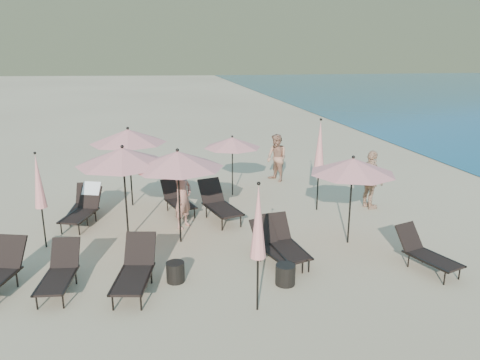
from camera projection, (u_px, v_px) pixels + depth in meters
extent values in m
plane|color=#D6BA8C|center=(261.00, 271.00, 10.30)|extent=(800.00, 800.00, 0.00)
cone|color=brown|center=(238.00, 9.00, 296.90)|extent=(690.00, 690.00, 55.00)
cone|color=brown|center=(398.00, 31.00, 353.62)|extent=(280.00, 280.00, 32.00)
cube|color=beige|center=(68.00, 23.00, 288.21)|extent=(18.00, 16.00, 38.00)
cube|color=black|center=(10.00, 252.00, 9.75)|extent=(0.73, 0.63, 0.62)
cylinder|color=black|center=(17.00, 279.00, 9.59)|extent=(0.04, 0.04, 0.34)
cube|color=black|center=(4.00, 282.00, 9.07)|extent=(0.46, 1.30, 0.04)
cube|color=black|center=(56.00, 282.00, 9.17)|extent=(0.70, 1.17, 0.05)
cube|color=black|center=(65.00, 253.00, 9.81)|extent=(0.62, 0.49, 0.57)
cylinder|color=black|center=(37.00, 302.00, 8.76)|extent=(0.03, 0.03, 0.31)
cylinder|color=black|center=(52.00, 278.00, 9.67)|extent=(0.03, 0.03, 0.31)
cylinder|color=black|center=(63.00, 301.00, 8.80)|extent=(0.03, 0.03, 0.31)
cylinder|color=black|center=(76.00, 277.00, 9.71)|extent=(0.03, 0.03, 0.31)
cube|color=black|center=(42.00, 281.00, 9.19)|extent=(0.19, 1.24, 0.04)
cube|color=black|center=(71.00, 280.00, 9.24)|extent=(0.19, 1.24, 0.04)
cube|color=black|center=(132.00, 280.00, 9.16)|extent=(0.87, 1.33, 0.05)
cube|color=black|center=(140.00, 249.00, 9.87)|extent=(0.71, 0.58, 0.63)
cylinder|color=black|center=(113.00, 302.00, 8.73)|extent=(0.04, 0.04, 0.35)
cylinder|color=black|center=(126.00, 276.00, 9.73)|extent=(0.04, 0.04, 0.35)
cylinder|color=black|center=(141.00, 302.00, 8.72)|extent=(0.04, 0.04, 0.35)
cylinder|color=black|center=(151.00, 276.00, 9.73)|extent=(0.04, 0.04, 0.35)
cube|color=black|center=(117.00, 278.00, 9.21)|extent=(0.32, 1.35, 0.04)
cube|color=black|center=(148.00, 278.00, 9.21)|extent=(0.32, 1.35, 0.04)
cube|color=black|center=(290.00, 251.00, 10.54)|extent=(0.73, 1.22, 0.05)
cube|color=black|center=(277.00, 227.00, 11.17)|extent=(0.64, 0.50, 0.60)
cylinder|color=black|center=(288.00, 268.00, 10.07)|extent=(0.03, 0.03, 0.33)
cylinder|color=black|center=(271.00, 250.00, 10.98)|extent=(0.03, 0.03, 0.33)
cylinder|color=black|center=(309.00, 265.00, 10.22)|extent=(0.03, 0.03, 0.33)
cylinder|color=black|center=(290.00, 247.00, 11.13)|extent=(0.03, 0.03, 0.33)
cube|color=black|center=(277.00, 251.00, 10.49)|extent=(0.19, 1.30, 0.04)
cube|color=black|center=(300.00, 248.00, 10.67)|extent=(0.19, 1.30, 0.04)
cube|color=black|center=(281.00, 254.00, 10.40)|extent=(0.89, 1.24, 0.05)
cube|color=black|center=(264.00, 231.00, 10.95)|extent=(0.68, 0.58, 0.57)
cylinder|color=black|center=(284.00, 272.00, 9.94)|extent=(0.03, 0.03, 0.32)
cylinder|color=black|center=(260.00, 255.00, 10.74)|extent=(0.03, 0.03, 0.32)
cylinder|color=black|center=(303.00, 267.00, 10.17)|extent=(0.03, 0.03, 0.32)
cylinder|color=black|center=(278.00, 251.00, 10.97)|extent=(0.03, 0.03, 0.32)
cube|color=black|center=(270.00, 255.00, 10.30)|extent=(0.42, 1.21, 0.04)
cube|color=black|center=(291.00, 250.00, 10.56)|extent=(0.42, 1.21, 0.04)
cube|color=black|center=(435.00, 260.00, 10.12)|extent=(0.87, 1.22, 0.05)
cube|color=black|center=(409.00, 237.00, 10.66)|extent=(0.67, 0.57, 0.57)
cylinder|color=black|center=(445.00, 278.00, 9.67)|extent=(0.03, 0.03, 0.31)
cylinder|color=black|center=(409.00, 261.00, 10.46)|extent=(0.03, 0.03, 0.31)
cylinder|color=black|center=(459.00, 273.00, 9.89)|extent=(0.03, 0.03, 0.31)
cylinder|color=black|center=(423.00, 256.00, 10.68)|extent=(0.03, 0.03, 0.31)
cube|color=black|center=(424.00, 261.00, 10.02)|extent=(0.41, 1.19, 0.04)
cube|color=black|center=(441.00, 256.00, 10.28)|extent=(0.41, 1.19, 0.04)
cube|color=black|center=(78.00, 216.00, 12.67)|extent=(0.95, 1.29, 0.05)
cube|color=black|center=(90.00, 197.00, 13.34)|extent=(0.71, 0.61, 0.60)
cylinder|color=black|center=(61.00, 228.00, 12.30)|extent=(0.03, 0.03, 0.33)
cylinder|color=black|center=(79.00, 215.00, 13.24)|extent=(0.03, 0.03, 0.33)
cylinder|color=black|center=(79.00, 229.00, 12.23)|extent=(0.03, 0.03, 0.33)
cylinder|color=black|center=(96.00, 216.00, 13.17)|extent=(0.03, 0.03, 0.33)
cube|color=black|center=(69.00, 215.00, 12.76)|extent=(0.48, 1.24, 0.04)
cube|color=black|center=(89.00, 216.00, 12.68)|extent=(0.48, 1.24, 0.04)
cube|color=silver|center=(92.00, 188.00, 13.41)|extent=(0.58, 0.43, 0.36)
cube|color=black|center=(81.00, 210.00, 13.25)|extent=(0.67, 1.14, 0.05)
cube|color=black|center=(86.00, 193.00, 13.87)|extent=(0.60, 0.47, 0.56)
cylinder|color=black|center=(70.00, 221.00, 12.83)|extent=(0.03, 0.03, 0.31)
cylinder|color=black|center=(77.00, 210.00, 13.73)|extent=(0.03, 0.03, 0.31)
cylinder|color=black|center=(87.00, 220.00, 12.88)|extent=(0.03, 0.03, 0.31)
cylinder|color=black|center=(94.00, 209.00, 13.77)|extent=(0.03, 0.03, 0.31)
cube|color=black|center=(72.00, 209.00, 13.26)|extent=(0.16, 1.22, 0.04)
cube|color=black|center=(92.00, 208.00, 13.31)|extent=(0.16, 1.22, 0.04)
cube|color=black|center=(181.00, 204.00, 13.70)|extent=(0.86, 1.22, 0.05)
cube|color=black|center=(171.00, 189.00, 14.25)|extent=(0.67, 0.56, 0.57)
cylinder|color=black|center=(179.00, 216.00, 13.24)|extent=(0.03, 0.03, 0.31)
cylinder|color=black|center=(167.00, 206.00, 14.05)|extent=(0.03, 0.03, 0.31)
cylinder|color=black|center=(195.00, 213.00, 13.46)|extent=(0.03, 0.03, 0.31)
cylinder|color=black|center=(182.00, 203.00, 14.26)|extent=(0.03, 0.03, 0.31)
cube|color=black|center=(171.00, 205.00, 13.61)|extent=(0.39, 1.20, 0.04)
cube|color=black|center=(189.00, 202.00, 13.86)|extent=(0.39, 1.20, 0.04)
cube|color=black|center=(223.00, 210.00, 13.06)|extent=(0.97, 1.42, 0.05)
cube|color=black|center=(211.00, 191.00, 13.72)|extent=(0.77, 0.64, 0.67)
cylinder|color=black|center=(222.00, 224.00, 12.53)|extent=(0.04, 0.04, 0.37)
cylinder|color=black|center=(206.00, 212.00, 13.49)|extent=(0.04, 0.04, 0.37)
cylinder|color=black|center=(241.00, 221.00, 12.77)|extent=(0.04, 0.04, 0.37)
cylinder|color=black|center=(224.00, 209.00, 13.73)|extent=(0.04, 0.04, 0.37)
cube|color=black|center=(212.00, 211.00, 12.97)|extent=(0.41, 1.42, 0.04)
cube|color=black|center=(233.00, 207.00, 13.24)|extent=(0.41, 1.42, 0.04)
cylinder|color=black|center=(126.00, 197.00, 11.71)|extent=(0.05, 0.05, 2.29)
cone|color=#E0817E|center=(123.00, 156.00, 11.43)|extent=(2.29, 2.29, 0.42)
sphere|color=black|center=(122.00, 147.00, 11.36)|extent=(0.09, 0.09, 0.09)
cylinder|color=black|center=(179.00, 200.00, 11.56)|extent=(0.05, 0.05, 2.25)
cone|color=#E0817E|center=(178.00, 160.00, 11.28)|extent=(2.25, 2.25, 0.41)
sphere|color=black|center=(177.00, 150.00, 11.22)|extent=(0.09, 0.09, 0.09)
cylinder|color=black|center=(350.00, 203.00, 11.52)|extent=(0.04, 0.04, 2.10)
cone|color=#E0817E|center=(353.00, 166.00, 11.26)|extent=(2.10, 2.10, 0.38)
sphere|color=black|center=(353.00, 157.00, 11.20)|extent=(0.08, 0.08, 0.08)
cylinder|color=black|center=(130.00, 170.00, 14.29)|extent=(0.05, 0.05, 2.29)
cone|color=#E0817E|center=(128.00, 136.00, 14.00)|extent=(2.29, 2.29, 0.42)
sphere|color=black|center=(128.00, 128.00, 13.93)|extent=(0.09, 0.09, 0.09)
cylinder|color=black|center=(232.00, 168.00, 15.35)|extent=(0.04, 0.04, 1.87)
cone|color=#E0817E|center=(232.00, 142.00, 15.12)|extent=(1.87, 1.87, 0.34)
sphere|color=black|center=(232.00, 136.00, 15.06)|extent=(0.07, 0.07, 0.07)
cylinder|color=black|center=(258.00, 284.00, 8.65)|extent=(0.04, 0.04, 1.08)
cone|color=#E0817E|center=(258.00, 222.00, 8.31)|extent=(0.29, 0.29, 1.37)
sphere|color=black|center=(259.00, 184.00, 8.12)|extent=(0.07, 0.07, 0.07)
cylinder|color=black|center=(318.00, 191.00, 14.01)|extent=(0.04, 0.04, 1.20)
cone|color=#E0817E|center=(320.00, 147.00, 13.64)|extent=(0.33, 0.33, 1.52)
sphere|color=black|center=(321.00, 119.00, 13.42)|extent=(0.08, 0.08, 0.08)
cylinder|color=black|center=(44.00, 227.00, 11.40)|extent=(0.04, 0.04, 1.03)
cone|color=#E0817E|center=(38.00, 181.00, 11.08)|extent=(0.28, 0.28, 1.32)
sphere|color=black|center=(35.00, 153.00, 10.89)|extent=(0.07, 0.07, 0.07)
cylinder|color=black|center=(175.00, 272.00, 9.80)|extent=(0.39, 0.39, 0.43)
cylinder|color=black|center=(285.00, 275.00, 9.69)|extent=(0.42, 0.42, 0.43)
imported|color=#AA6F5C|center=(183.00, 197.00, 12.60)|extent=(0.72, 0.74, 1.71)
imported|color=#AE775A|center=(277.00, 158.00, 17.01)|extent=(0.93, 1.03, 1.73)
imported|color=tan|center=(371.00, 180.00, 14.11)|extent=(0.63, 1.12, 1.79)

